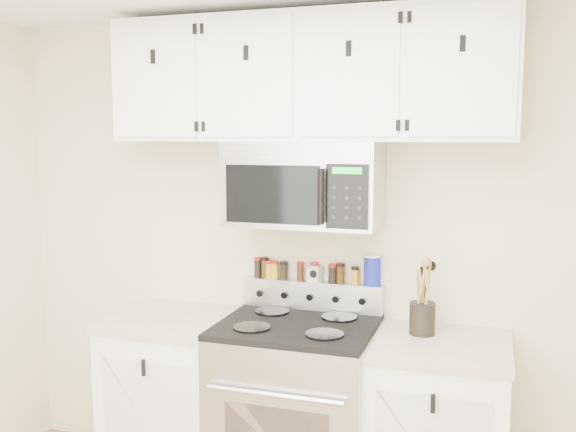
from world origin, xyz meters
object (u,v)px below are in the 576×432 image
(microwave, at_px, (305,184))
(salt_canister, at_px, (372,270))
(utensil_crock, at_px, (422,316))
(range, at_px, (297,413))

(microwave, bearing_deg, salt_canister, 25.99)
(utensil_crock, bearing_deg, range, -169.98)
(microwave, distance_m, salt_canister, 0.57)
(utensil_crock, xyz_separation_m, salt_canister, (-0.28, 0.18, 0.17))
(range, relative_size, salt_canister, 6.83)
(microwave, xyz_separation_m, utensil_crock, (0.60, -0.02, -0.62))
(salt_canister, bearing_deg, range, -138.54)
(range, relative_size, microwave, 1.45)
(range, xyz_separation_m, microwave, (0.00, 0.13, 1.14))
(microwave, bearing_deg, utensil_crock, -2.04)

